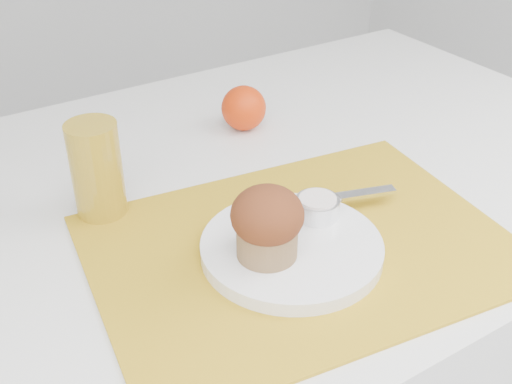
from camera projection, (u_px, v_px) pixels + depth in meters
table at (265, 352)px, 1.15m from camera, size 1.20×0.80×0.75m
placemat at (301, 246)px, 0.79m from camera, size 0.55×0.43×0.00m
plate at (292, 248)px, 0.77m from camera, size 0.28×0.28×0.02m
ramekin at (317, 208)px, 0.80m from camera, size 0.06×0.06×0.02m
cream at (318, 200)px, 0.80m from camera, size 0.06×0.06×0.01m
raspberry_near at (280, 220)px, 0.79m from camera, size 0.02×0.02×0.02m
raspberry_far at (304, 210)px, 0.80m from camera, size 0.02×0.02×0.02m
butter_knife at (322, 200)px, 0.84m from camera, size 0.20×0.08×0.01m
orange at (244, 108)px, 1.05m from camera, size 0.07×0.07×0.07m
juice_glass at (97, 171)px, 0.82m from camera, size 0.08×0.08×0.13m
muffin at (267, 223)px, 0.72m from camera, size 0.08×0.08×0.09m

